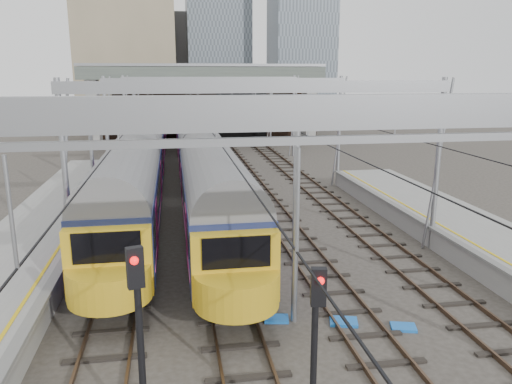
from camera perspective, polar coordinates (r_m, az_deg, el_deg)
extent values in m
plane|color=#38332D|center=(15.77, 6.14, -17.80)|extent=(160.00, 160.00, 0.00)
cube|color=slate|center=(17.56, -23.45, -11.62)|extent=(0.35, 55.00, 0.12)
cube|color=gold|center=(17.66, -25.07, -11.41)|extent=(0.12, 55.00, 0.01)
cube|color=#4C3828|center=(29.24, -14.86, -3.07)|extent=(0.08, 80.00, 0.16)
cube|color=#4C3828|center=(29.13, -12.04, -2.97)|extent=(0.08, 80.00, 0.16)
cube|color=black|center=(29.20, -13.44, -3.16)|extent=(2.40, 80.00, 0.14)
cube|color=#4C3828|center=(29.11, -7.00, -2.78)|extent=(0.08, 80.00, 0.16)
cube|color=#4C3828|center=(29.20, -4.17, -2.67)|extent=(0.08, 80.00, 0.16)
cube|color=black|center=(29.17, -5.58, -2.87)|extent=(2.40, 80.00, 0.14)
cube|color=#4C3828|center=(29.53, 0.78, -2.45)|extent=(0.08, 80.00, 0.16)
cube|color=#4C3828|center=(29.81, 3.51, -2.32)|extent=(0.08, 80.00, 0.16)
cube|color=black|center=(29.69, 2.15, -2.52)|extent=(2.40, 80.00, 0.14)
cube|color=#4C3828|center=(30.48, 8.21, -2.09)|extent=(0.08, 80.00, 0.16)
cube|color=#4C3828|center=(30.93, 10.76, -1.95)|extent=(0.08, 80.00, 0.16)
cube|color=black|center=(30.72, 9.49, -2.15)|extent=(2.40, 80.00, 0.14)
cube|color=gray|center=(7.94, 19.29, 8.74)|extent=(16.80, 0.28, 0.50)
cylinder|color=gray|center=(21.81, -20.95, 1.54)|extent=(0.24, 0.24, 8.00)
cylinder|color=gray|center=(24.50, 20.03, 2.83)|extent=(0.24, 0.24, 8.00)
cube|color=gray|center=(21.31, 0.80, 11.92)|extent=(16.80, 0.28, 0.50)
cylinder|color=gray|center=(35.48, -16.63, 6.11)|extent=(0.24, 0.24, 8.00)
cylinder|color=gray|center=(37.19, 9.47, 6.80)|extent=(0.24, 0.24, 8.00)
cube|color=gray|center=(35.17, -3.36, 12.47)|extent=(16.80, 0.28, 0.50)
cylinder|color=gray|center=(49.33, -14.71, 8.13)|extent=(0.24, 0.24, 8.00)
cylinder|color=gray|center=(50.58, 4.33, 8.64)|extent=(0.24, 0.24, 8.00)
cube|color=gray|center=(49.11, -5.16, 12.69)|extent=(16.80, 0.28, 0.50)
cylinder|color=gray|center=(61.26, -13.75, 9.12)|extent=(0.24, 0.24, 8.00)
cylinder|color=gray|center=(62.26, 1.68, 9.55)|extent=(0.24, 0.24, 8.00)
cube|color=gray|center=(61.08, -6.06, 12.79)|extent=(16.80, 0.28, 0.50)
cube|color=black|center=(28.17, -14.05, 7.60)|extent=(0.03, 80.00, 0.03)
cube|color=black|center=(28.14, -5.83, 7.92)|extent=(0.03, 80.00, 0.03)
cube|color=black|center=(28.67, 2.25, 8.08)|extent=(0.03, 80.00, 0.03)
cube|color=black|center=(29.74, 9.89, 8.08)|extent=(0.03, 80.00, 0.03)
cube|color=black|center=(65.32, -4.43, 10.14)|extent=(26.00, 2.00, 9.00)
cube|color=black|center=(64.78, -1.65, 8.46)|extent=(6.50, 0.10, 5.20)
cylinder|color=black|center=(64.61, -1.66, 10.76)|extent=(6.50, 0.10, 6.50)
cube|color=black|center=(64.60, -15.04, 7.02)|extent=(6.00, 1.50, 3.00)
cube|color=gray|center=(59.74, -18.05, 8.85)|extent=(1.20, 2.50, 8.20)
cube|color=gray|center=(61.30, 6.05, 9.52)|extent=(1.20, 2.50, 8.20)
cube|color=#586358|center=(59.08, -5.95, 13.36)|extent=(28.00, 3.00, 1.40)
cube|color=gray|center=(59.09, -5.97, 14.23)|extent=(28.00, 3.00, 0.30)
cube|color=tan|center=(79.25, -14.46, 15.03)|extent=(14.00, 12.00, 22.00)
cube|color=#4C5660|center=(85.68, -4.44, 18.60)|extent=(10.00, 10.00, 32.00)
cube|color=gray|center=(92.98, -8.61, 13.76)|extent=(18.00, 14.00, 18.00)
cube|color=black|center=(48.47, -7.24, 4.02)|extent=(2.23, 66.18, 0.70)
cube|color=#161F4E|center=(48.20, -7.31, 6.27)|extent=(2.84, 66.18, 2.54)
cylinder|color=slate|center=(48.06, -7.35, 7.77)|extent=(2.79, 65.68, 2.79)
cube|color=black|center=(48.15, -7.32, 6.75)|extent=(2.86, 64.98, 0.76)
cube|color=#DB448F|center=(48.29, -7.28, 5.43)|extent=(2.86, 65.18, 0.12)
cube|color=gold|center=(15.84, -2.31, -8.78)|extent=(2.79, 0.60, 2.34)
cube|color=black|center=(15.47, -2.25, -6.93)|extent=(2.13, 0.08, 1.02)
cube|color=black|center=(41.46, -12.36, 2.23)|extent=(2.24, 49.63, 0.70)
cube|color=#161F4E|center=(41.14, -12.49, 4.85)|extent=(2.85, 49.63, 2.54)
cylinder|color=slate|center=(40.98, -12.58, 6.61)|extent=(2.79, 49.13, 2.79)
cube|color=black|center=(41.08, -12.52, 5.42)|extent=(2.87, 48.43, 0.76)
cube|color=#DB448F|center=(41.25, -12.44, 3.88)|extent=(2.87, 48.63, 0.12)
cube|color=gold|center=(16.94, -16.49, -7.84)|extent=(2.79, 0.60, 2.34)
cube|color=black|center=(16.57, -16.69, -6.09)|extent=(2.14, 0.08, 1.02)
cylinder|color=black|center=(11.48, -13.00, -17.49)|extent=(0.15, 0.15, 4.63)
cube|color=black|center=(10.43, -13.64, -8.39)|extent=(0.38, 0.27, 0.87)
sphere|color=red|center=(10.25, -13.75, -7.64)|extent=(0.17, 0.17, 0.17)
cylinder|color=black|center=(11.24, 6.60, -19.05)|extent=(0.14, 0.14, 4.26)
cube|color=black|center=(10.21, 7.17, -10.71)|extent=(0.34, 0.24, 0.80)
sphere|color=red|center=(10.03, 7.39, -10.06)|extent=(0.16, 0.16, 0.16)
cube|color=blue|center=(17.45, 2.34, -14.27)|extent=(0.90, 0.70, 0.10)
cube|color=blue|center=(17.49, 9.98, -14.38)|extent=(1.05, 0.87, 0.11)
cube|color=blue|center=(17.60, 16.49, -14.59)|extent=(0.93, 0.76, 0.09)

